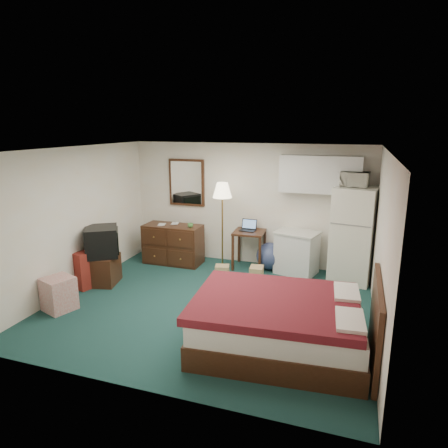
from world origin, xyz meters
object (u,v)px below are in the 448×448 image
(suitcase, at_px, (87,270))
(fridge, at_px, (353,235))
(floor_lamp, at_px, (222,226))
(bed, at_px, (279,324))
(dresser, at_px, (173,244))
(tv_stand, at_px, (102,270))
(desk, at_px, (249,249))
(kitchen_counter, at_px, (297,253))

(suitcase, bearing_deg, fridge, 41.12)
(floor_lamp, bearing_deg, bed, -57.76)
(dresser, xyz_separation_m, suitcase, (-0.90, -1.69, -0.08))
(floor_lamp, distance_m, tv_stand, 2.44)
(floor_lamp, bearing_deg, dresser, -176.93)
(bed, relative_size, suitcase, 3.16)
(fridge, bearing_deg, desk, -171.21)
(dresser, relative_size, bed, 0.57)
(tv_stand, bearing_deg, dresser, 49.53)
(bed, bearing_deg, desk, 107.62)
(kitchen_counter, height_order, fridge, fridge)
(bed, bearing_deg, fridge, 68.61)
(dresser, distance_m, tv_stand, 1.63)
(floor_lamp, bearing_deg, kitchen_counter, 6.25)
(kitchen_counter, xyz_separation_m, suitcase, (-3.46, -1.91, -0.07))
(floor_lamp, relative_size, fridge, 0.99)
(suitcase, bearing_deg, dresser, 80.39)
(floor_lamp, relative_size, suitcase, 2.63)
(tv_stand, bearing_deg, bed, -31.32)
(bed, bearing_deg, kitchen_counter, 89.16)
(floor_lamp, xyz_separation_m, bed, (1.67, -2.65, -0.54))
(kitchen_counter, distance_m, bed, 2.82)
(floor_lamp, distance_m, bed, 3.18)
(dresser, distance_m, bed, 3.78)
(kitchen_counter, bearing_deg, tv_stand, -138.47)
(kitchen_counter, xyz_separation_m, bed, (0.19, -2.82, -0.07))
(dresser, distance_m, fridge, 3.62)
(dresser, xyz_separation_m, kitchen_counter, (2.56, 0.22, -0.01))
(bed, height_order, tv_stand, bed)
(fridge, height_order, suitcase, fridge)
(kitchen_counter, distance_m, fridge, 1.13)
(dresser, distance_m, suitcase, 1.92)
(dresser, relative_size, tv_stand, 2.10)
(floor_lamp, xyz_separation_m, fridge, (2.51, 0.13, 0.01))
(dresser, height_order, floor_lamp, floor_lamp)
(fridge, xyz_separation_m, bed, (-0.84, -2.79, -0.55))
(fridge, bearing_deg, tv_stand, -149.10)
(desk, relative_size, bed, 0.36)
(bed, bearing_deg, dresser, 132.00)
(fridge, distance_m, bed, 2.96)
(fridge, xyz_separation_m, suitcase, (-4.48, -1.88, -0.55))
(dresser, xyz_separation_m, desk, (1.59, 0.24, -0.03))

